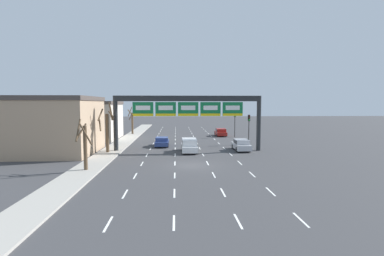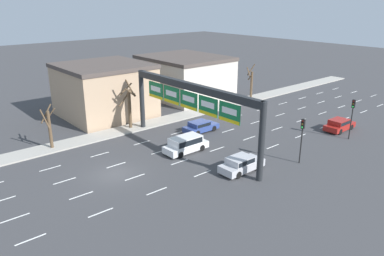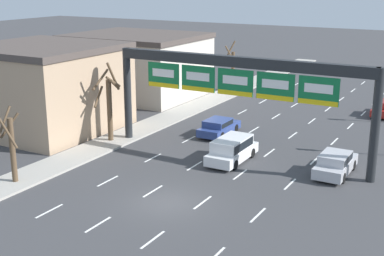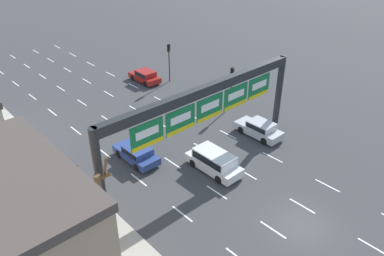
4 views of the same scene
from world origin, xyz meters
The scene contains 15 objects.
ground_plane centered at (0.00, 0.00, 0.00)m, with size 220.00×220.00×0.00m, color #3D3D3F.
sidewalk_left centered at (-9.65, 0.00, 0.07)m, with size 2.80×110.00×0.15m.
lane_dashes centered at (0.00, 13.50, 0.00)m, with size 10.02×67.00×0.01m.
sign_gantry centered at (0.00, 8.83, 5.48)m, with size 18.66×0.70×7.01m.
building_near centered at (-16.73, 8.05, 3.45)m, with size 10.77×10.69×6.88m.
building_far centered at (-17.78, 22.56, 3.21)m, with size 12.92×10.85×6.39m.
car_red centered at (6.76, 26.09, 0.74)m, with size 1.87×4.25×1.39m.
car_blue centered at (-3.51, 13.23, 0.70)m, with size 1.88×4.26×1.30m.
suv_white centered at (0.11, 8.04, 0.93)m, with size 1.93×4.68×1.66m.
car_silver centered at (6.84, 8.96, 0.77)m, with size 1.84×4.40×1.45m.
traffic_light_near_gantry centered at (9.19, 14.56, 3.13)m, with size 0.30×0.35×4.37m.
traffic_light_mid_block centered at (9.01, 24.21, 3.24)m, with size 0.30×0.35×4.53m.
tree_bare_closest centered at (-9.63, -2.05, 2.46)m, with size 1.60×1.60×4.51m.
tree_bare_second centered at (-9.83, 7.58, 3.04)m, with size 1.97×2.06×6.00m.
tree_bare_third centered at (-10.04, 29.49, 2.58)m, with size 1.23×1.75×5.21m.
Camera 1 is at (-1.51, -28.78, 6.05)m, focal length 28.00 mm.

